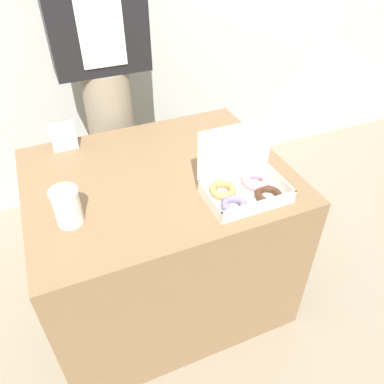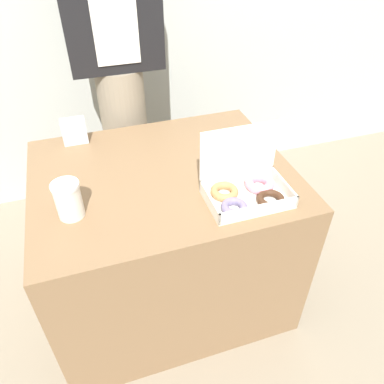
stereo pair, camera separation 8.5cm
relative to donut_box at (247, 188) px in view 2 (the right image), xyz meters
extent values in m
plane|color=gray|center=(-0.26, 0.24, -0.79)|extent=(14.00, 14.00, 0.00)
cube|color=brown|center=(-0.26, 0.24, -0.42)|extent=(1.04, 0.84, 0.75)
cube|color=white|center=(0.00, -0.02, -0.04)|extent=(0.30, 0.20, 0.01)
cube|color=white|center=(-0.15, -0.02, -0.01)|extent=(0.01, 0.20, 0.05)
cube|color=white|center=(0.14, -0.02, -0.01)|extent=(0.01, 0.20, 0.05)
cube|color=white|center=(0.00, -0.12, -0.01)|extent=(0.30, 0.01, 0.05)
cube|color=white|center=(0.00, 0.08, -0.01)|extent=(0.30, 0.01, 0.05)
cube|color=white|center=(0.00, 0.08, 0.11)|extent=(0.30, 0.01, 0.20)
torus|color=slate|center=(-0.08, -0.07, -0.02)|extent=(0.12, 0.12, 0.03)
torus|color=#B27F4C|center=(-0.08, 0.03, -0.02)|extent=(0.11, 0.11, 0.03)
torus|color=#422819|center=(0.07, -0.07, -0.02)|extent=(0.13, 0.13, 0.03)
torus|color=pink|center=(0.07, 0.03, -0.02)|extent=(0.16, 0.16, 0.04)
cylinder|color=silver|center=(-0.62, 0.10, 0.02)|extent=(0.09, 0.09, 0.12)
cylinder|color=white|center=(-0.62, 0.10, 0.09)|extent=(0.10, 0.10, 0.01)
cube|color=silver|center=(-0.57, 0.59, 0.02)|extent=(0.11, 0.06, 0.11)
cylinder|color=gray|center=(-0.31, 0.85, -0.31)|extent=(0.24, 0.24, 0.97)
cube|color=silver|center=(-0.31, 0.75, 0.43)|extent=(0.20, 0.01, 0.39)
camera|label=1|loc=(-0.60, -0.93, 0.84)|focal=35.00mm
camera|label=2|loc=(-0.52, -0.96, 0.84)|focal=35.00mm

